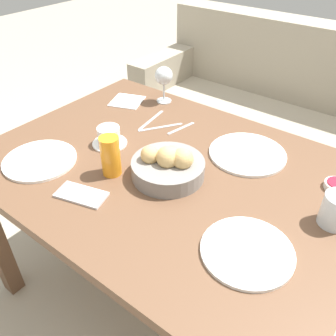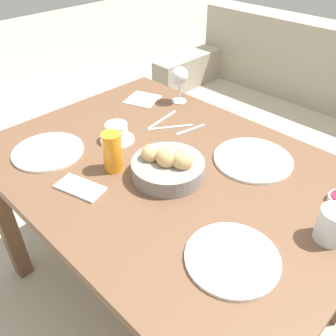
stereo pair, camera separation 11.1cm
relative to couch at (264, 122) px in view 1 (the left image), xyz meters
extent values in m
plane|color=#A89E89|center=(0.12, -1.13, -0.32)|extent=(10.00, 10.00, 0.00)
cube|color=brown|center=(0.12, -1.13, 0.37)|extent=(1.23, 0.90, 0.03)
cube|color=brown|center=(-0.44, -0.73, 0.02)|extent=(0.06, 0.06, 0.67)
cube|color=#9E937F|center=(0.00, -0.05, -0.10)|extent=(1.50, 0.70, 0.43)
cube|color=#9E937F|center=(0.00, 0.20, 0.34)|extent=(1.50, 0.20, 0.45)
cube|color=#9E937F|center=(-0.68, -0.05, 0.00)|extent=(0.14, 0.70, 0.63)
cylinder|color=gray|center=(0.15, -1.17, 0.41)|extent=(0.23, 0.23, 0.05)
sphere|color=tan|center=(0.10, -1.20, 0.46)|extent=(0.06, 0.06, 0.06)
sphere|color=tan|center=(0.16, -1.16, 0.46)|extent=(0.06, 0.06, 0.06)
sphere|color=tan|center=(0.16, -1.18, 0.46)|extent=(0.07, 0.07, 0.07)
sphere|color=tan|center=(0.20, -1.15, 0.46)|extent=(0.07, 0.07, 0.07)
cylinder|color=white|center=(-0.23, -1.37, 0.39)|extent=(0.24, 0.24, 0.01)
cylinder|color=white|center=(0.50, -1.30, 0.39)|extent=(0.23, 0.23, 0.01)
cylinder|color=white|center=(0.30, -0.91, 0.39)|extent=(0.26, 0.26, 0.01)
cylinder|color=orange|center=(0.00, -1.27, 0.45)|extent=(0.06, 0.06, 0.13)
cylinder|color=silver|center=(0.63, -1.07, 0.43)|extent=(0.08, 0.08, 0.09)
cylinder|color=silver|center=(-0.18, -0.76, 0.39)|extent=(0.06, 0.06, 0.00)
cylinder|color=silver|center=(-0.18, -0.76, 0.43)|extent=(0.01, 0.01, 0.07)
sphere|color=silver|center=(-0.18, -0.76, 0.50)|extent=(0.08, 0.08, 0.08)
cylinder|color=white|center=(-0.12, -1.15, 0.39)|extent=(0.12, 0.12, 0.01)
cylinder|color=white|center=(-0.12, -1.15, 0.42)|extent=(0.08, 0.08, 0.06)
cube|color=#B7B7BC|center=(-0.12, -0.93, 0.38)|extent=(0.04, 0.18, 0.00)
cube|color=#B7B7BC|center=(-0.05, -0.95, 0.38)|extent=(0.11, 0.15, 0.00)
cube|color=#B7B7BC|center=(0.02, -0.91, 0.38)|extent=(0.04, 0.13, 0.00)
cube|color=white|center=(-0.31, -0.86, 0.39)|extent=(0.17, 0.17, 0.00)
cube|color=silver|center=(0.01, -1.41, 0.39)|extent=(0.16, 0.11, 0.01)
camera|label=1|loc=(0.70, -1.88, 1.08)|focal=38.00mm
camera|label=2|loc=(0.78, -1.81, 1.08)|focal=38.00mm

